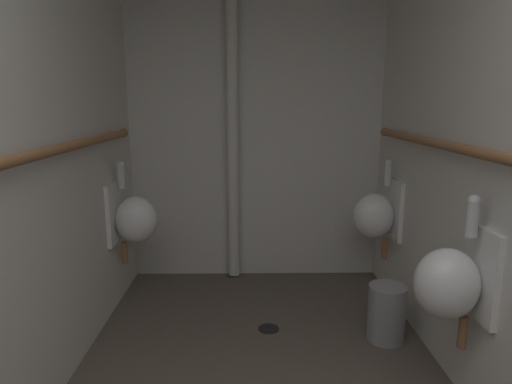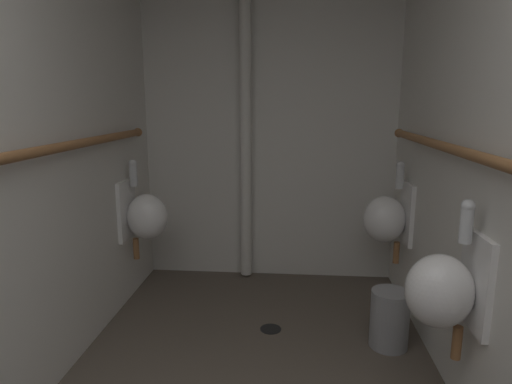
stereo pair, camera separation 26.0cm
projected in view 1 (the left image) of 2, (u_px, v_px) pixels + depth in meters
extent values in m
cube|color=silver|center=(17.00, 131.00, 1.92)|extent=(0.06, 3.52, 2.71)
cube|color=silver|center=(502.00, 130.00, 1.95)|extent=(0.06, 3.52, 2.71)
cube|color=silver|center=(256.00, 117.00, 3.63)|extent=(2.19, 0.06, 2.71)
ellipsoid|color=white|center=(136.00, 220.00, 3.17)|extent=(0.30, 0.26, 0.34)
cube|color=white|center=(114.00, 213.00, 3.15)|extent=(0.03, 0.30, 0.44)
cylinder|color=silver|center=(121.00, 177.00, 3.10)|extent=(0.06, 0.06, 0.16)
sphere|color=silver|center=(120.00, 165.00, 3.08)|extent=(0.06, 0.06, 0.06)
cylinder|color=#936038|center=(125.00, 253.00, 3.21)|extent=(0.04, 0.04, 0.16)
ellipsoid|color=white|center=(446.00, 284.00, 2.06)|extent=(0.30, 0.26, 0.34)
cube|color=white|center=(480.00, 273.00, 2.05)|extent=(0.03, 0.30, 0.44)
cylinder|color=silver|center=(472.00, 219.00, 2.00)|extent=(0.06, 0.06, 0.16)
sphere|color=silver|center=(474.00, 201.00, 1.98)|extent=(0.06, 0.06, 0.06)
cylinder|color=#936038|center=(463.00, 332.00, 2.11)|extent=(0.04, 0.04, 0.16)
ellipsoid|color=white|center=(373.00, 216.00, 3.27)|extent=(0.30, 0.26, 0.34)
cube|color=white|center=(394.00, 209.00, 3.26)|extent=(0.03, 0.30, 0.44)
cylinder|color=silver|center=(388.00, 175.00, 3.21)|extent=(0.06, 0.06, 0.16)
sphere|color=silver|center=(389.00, 163.00, 3.19)|extent=(0.06, 0.06, 0.06)
cylinder|color=#936038|center=(385.00, 248.00, 3.32)|extent=(0.04, 0.04, 0.16)
cylinder|color=#936038|center=(39.00, 154.00, 1.93)|extent=(0.05, 2.66, 0.05)
sphere|color=#936038|center=(124.00, 133.00, 3.24)|extent=(0.06, 0.06, 0.06)
cylinder|color=#936038|center=(477.00, 153.00, 1.99)|extent=(0.05, 2.76, 0.05)
sphere|color=#936038|center=(385.00, 132.00, 3.34)|extent=(0.06, 0.06, 0.06)
cylinder|color=silver|center=(232.00, 117.00, 3.52)|extent=(0.09, 0.09, 2.66)
cylinder|color=black|center=(269.00, 328.00, 2.93)|extent=(0.14, 0.14, 0.01)
cylinder|color=gray|center=(386.00, 313.00, 2.77)|extent=(0.23, 0.23, 0.36)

